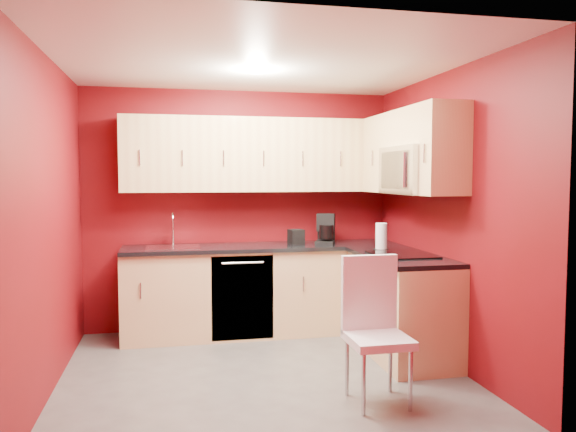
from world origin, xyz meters
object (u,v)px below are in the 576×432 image
object	(u,v)px
microwave	(415,170)
napkin_holder	(296,237)
dining_chair	(378,331)
sink	(173,244)
coffee_maker	(325,229)
paper_towel	(381,237)

from	to	relation	value
microwave	napkin_holder	xyz separation A→B (m)	(-0.85, 0.98, -0.67)
microwave	dining_chair	bearing A→B (deg)	-126.24
microwave	sink	xyz separation A→B (m)	(-2.09, 1.00, -0.72)
coffee_maker	paper_towel	size ratio (longest dim) A/B	1.21
microwave	napkin_holder	bearing A→B (deg)	131.10
coffee_maker	dining_chair	size ratio (longest dim) A/B	0.30
microwave	coffee_maker	size ratio (longest dim) A/B	2.47
coffee_maker	paper_towel	bearing A→B (deg)	-34.37
sink	dining_chair	xyz separation A→B (m)	(1.40, -1.95, -0.43)
microwave	sink	distance (m)	2.43
microwave	sink	world-z (taller)	microwave
napkin_holder	dining_chair	bearing A→B (deg)	-85.23
napkin_holder	sink	bearing A→B (deg)	178.90
paper_towel	coffee_maker	bearing A→B (deg)	122.88
dining_chair	sink	bearing A→B (deg)	125.55
microwave	napkin_holder	world-z (taller)	microwave
sink	napkin_holder	bearing A→B (deg)	-1.10
sink	napkin_holder	xyz separation A→B (m)	(1.24, -0.02, 0.04)
sink	coffee_maker	distance (m)	1.55
microwave	paper_towel	distance (m)	0.75
sink	coffee_maker	size ratio (longest dim) A/B	1.69
coffee_maker	dining_chair	xyz separation A→B (m)	(-0.15, -1.93, -0.55)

